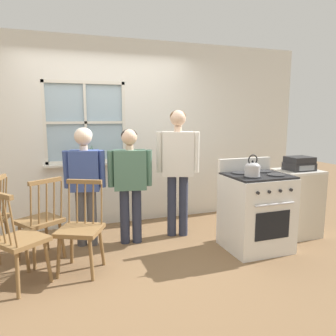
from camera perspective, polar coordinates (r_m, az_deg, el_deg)
ground_plane at (r=3.85m, az=-6.89°, el=-15.83°), size 16.00×16.00×0.00m
wall_back at (r=4.87m, az=-10.68°, el=5.74°), size 6.40×0.16×2.70m
chair_by_window at (r=3.96m, az=-21.31°, el=-8.70°), size 0.57×0.56×0.95m
chair_center_cluster at (r=3.46m, az=-24.55°, el=-11.52°), size 0.57×0.58×0.95m
chair_near_stove at (r=3.57m, az=-14.94°, el=-10.36°), size 0.55×0.55×0.95m
person_elderly_left at (r=4.12m, az=-14.29°, el=-1.21°), size 0.51×0.28×1.47m
person_teen_center at (r=4.11m, az=-6.63°, el=-1.34°), size 0.56×0.27×1.45m
person_adult_right at (r=4.32m, az=1.72°, el=1.29°), size 0.57×0.33×1.68m
stove at (r=4.14m, az=15.06°, el=-7.23°), size 0.73×0.68×1.08m
kettle at (r=3.82m, az=14.50°, el=-0.10°), size 0.21×0.17×0.25m
potted_plant at (r=4.78m, az=-13.15°, el=1.69°), size 0.14×0.14×0.26m
side_counter at (r=4.77m, az=21.34°, el=-5.65°), size 0.55×0.50×0.90m
stereo at (r=4.65m, az=21.90°, el=0.71°), size 0.34×0.29×0.18m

